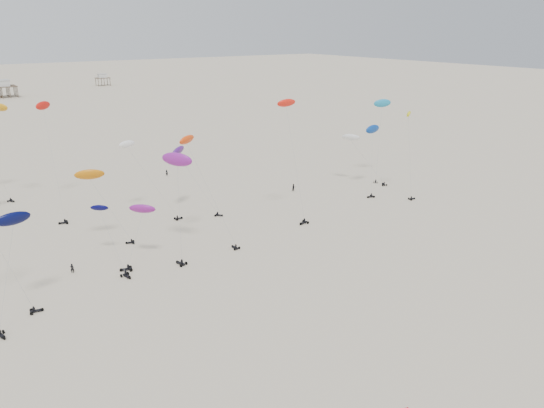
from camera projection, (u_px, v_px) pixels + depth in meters
ground_plane at (95, 140)px, 189.45m from camera, size 900.00×900.00×0.00m
pavilion_small at (103, 80)px, 361.19m from camera, size 9.00×7.00×8.00m
rig_0 at (10, 243)px, 70.99m from camera, size 7.76×7.71×15.40m
rig_1 at (198, 165)px, 94.69m from camera, size 8.09×10.31×21.07m
rig_2 at (292, 141)px, 106.26m from camera, size 4.49×6.97×25.41m
rig_3 at (113, 241)px, 88.48m from camera, size 3.40×13.06×12.96m
rig_4 at (183, 159)px, 112.78m from camera, size 8.99×11.34×15.78m
rig_5 at (357, 147)px, 134.54m from camera, size 8.91×10.52×14.10m
rig_9 at (372, 140)px, 128.79m from camera, size 9.14×8.11×16.58m
rig_10 at (138, 223)px, 89.15m from camera, size 7.90×5.40×10.68m
rig_11 at (410, 143)px, 123.67m from camera, size 4.61×7.02×20.16m
rig_12 at (48, 134)px, 113.51m from camera, size 5.17×17.51×25.75m
rig_13 at (94, 182)px, 95.43m from camera, size 9.11×6.03×14.98m
rig_15 at (178, 173)px, 90.77m from camera, size 6.32×9.71×18.54m
rig_16 at (382, 112)px, 137.09m from camera, size 7.88×6.06×21.06m
rig_18 at (143, 167)px, 111.04m from camera, size 9.31×10.96×18.01m
spectator_0 at (73, 273)px, 87.68m from camera, size 0.84×0.71×1.97m
spectator_1 at (294, 191)px, 131.05m from camera, size 1.11×0.70×2.18m
spectator_3 at (167, 176)px, 144.44m from camera, size 0.89×0.86×2.03m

